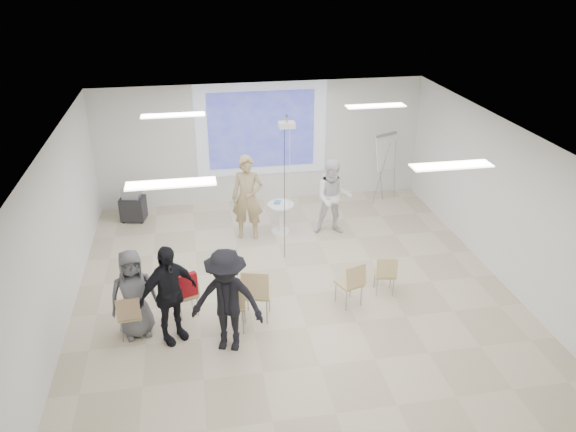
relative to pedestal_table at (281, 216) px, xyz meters
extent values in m
cube|color=beige|center=(-0.15, -2.57, -0.45)|extent=(8.00, 9.00, 0.10)
cube|color=white|center=(-0.15, -2.57, 2.65)|extent=(8.00, 9.00, 0.10)
cube|color=silver|center=(-0.15, 1.98, 1.10)|extent=(8.00, 0.10, 3.00)
cube|color=silver|center=(-4.20, -2.57, 1.10)|extent=(0.10, 9.00, 3.00)
cube|color=silver|center=(3.90, -2.57, 1.10)|extent=(0.10, 9.00, 3.00)
cube|color=silver|center=(-0.15, 1.92, 1.45)|extent=(3.20, 0.01, 2.30)
cube|color=#2F39A1|center=(-0.15, 1.90, 1.45)|extent=(2.60, 0.01, 1.90)
cylinder|color=white|center=(0.00, 0.00, -0.38)|extent=(0.54, 0.54, 0.05)
cylinder|color=white|center=(0.00, 0.00, -0.06)|extent=(0.15, 0.15, 0.64)
cylinder|color=white|center=(0.00, 0.00, 0.28)|extent=(0.74, 0.74, 0.04)
cube|color=white|center=(0.04, -0.04, 0.31)|extent=(0.21, 0.16, 0.01)
cube|color=#3F7EBF|center=(-0.06, 0.08, 0.32)|extent=(0.19, 0.23, 0.01)
imported|color=tan|center=(-0.74, -0.07, 0.67)|extent=(0.87, 0.68, 2.14)
imported|color=white|center=(1.15, -0.19, 0.55)|extent=(1.03, 0.89, 1.91)
cube|color=white|center=(-0.56, 0.18, 1.01)|extent=(0.06, 0.12, 0.04)
cube|color=white|center=(0.97, 0.06, 0.88)|extent=(0.06, 0.11, 0.04)
cube|color=tan|center=(-3.04, -3.27, 0.00)|extent=(0.41, 0.41, 0.04)
cube|color=tan|center=(-3.03, -3.45, 0.23)|extent=(0.38, 0.11, 0.36)
cylinder|color=#93969B|center=(-3.18, -3.43, -0.21)|extent=(0.02, 0.02, 0.40)
cylinder|color=#94989C|center=(-2.88, -3.41, -0.21)|extent=(0.02, 0.02, 0.40)
cylinder|color=#95979E|center=(-3.20, -3.13, -0.21)|extent=(0.02, 0.02, 0.40)
cylinder|color=gray|center=(-2.90, -3.11, -0.21)|extent=(0.02, 0.02, 0.40)
cube|color=tan|center=(-2.14, -2.83, 0.00)|extent=(0.48, 0.48, 0.04)
cube|color=tan|center=(-2.08, -3.00, 0.22)|extent=(0.38, 0.20, 0.36)
cylinder|color=gray|center=(-2.23, -3.02, -0.21)|extent=(0.03, 0.03, 0.39)
cylinder|color=gray|center=(-1.94, -2.92, -0.21)|extent=(0.03, 0.03, 0.39)
cylinder|color=gray|center=(-2.33, -2.74, -0.21)|extent=(0.03, 0.03, 0.39)
cylinder|color=#94989C|center=(-2.04, -2.64, -0.21)|extent=(0.03, 0.03, 0.39)
cube|color=tan|center=(-1.39, -3.37, 0.08)|extent=(0.47, 0.47, 0.04)
cube|color=tan|center=(-1.40, -3.59, 0.34)|extent=(0.45, 0.11, 0.43)
cylinder|color=gray|center=(-1.58, -3.55, -0.17)|extent=(0.02, 0.02, 0.47)
cylinder|color=gray|center=(-1.21, -3.56, -0.17)|extent=(0.02, 0.02, 0.47)
cylinder|color=#93979B|center=(-1.56, -3.18, -0.17)|extent=(0.02, 0.02, 0.47)
cylinder|color=#95979D|center=(-1.20, -3.20, -0.17)|extent=(0.02, 0.02, 0.47)
cube|color=tan|center=(-0.93, -3.13, 0.10)|extent=(0.57, 0.57, 0.04)
cube|color=tan|center=(-0.98, -3.35, 0.38)|extent=(0.48, 0.21, 0.45)
cylinder|color=gray|center=(-1.16, -3.27, -0.16)|extent=(0.03, 0.03, 0.49)
cylinder|color=gray|center=(-0.79, -3.36, -0.16)|extent=(0.03, 0.03, 0.49)
cylinder|color=gray|center=(-1.06, -2.90, -0.16)|extent=(0.03, 0.03, 0.49)
cylinder|color=gray|center=(-0.70, -2.99, -0.16)|extent=(0.03, 0.03, 0.49)
cube|color=tan|center=(0.74, -3.01, 0.03)|extent=(0.52, 0.52, 0.04)
cube|color=tan|center=(0.81, -3.19, 0.27)|extent=(0.41, 0.22, 0.39)
cylinder|color=gray|center=(0.64, -3.22, -0.19)|extent=(0.03, 0.03, 0.42)
cylinder|color=#92969A|center=(0.95, -3.11, -0.19)|extent=(0.03, 0.03, 0.42)
cylinder|color=gray|center=(0.53, -2.91, -0.19)|extent=(0.03, 0.03, 0.42)
cylinder|color=gray|center=(0.84, -2.80, -0.19)|extent=(0.03, 0.03, 0.42)
cube|color=tan|center=(1.49, -2.76, 0.00)|extent=(0.43, 0.43, 0.04)
cube|color=#D0B778|center=(1.46, -2.94, 0.22)|extent=(0.38, 0.14, 0.36)
cylinder|color=gray|center=(1.32, -2.88, -0.21)|extent=(0.02, 0.02, 0.39)
cylinder|color=gray|center=(1.61, -2.94, -0.21)|extent=(0.02, 0.02, 0.39)
cylinder|color=gray|center=(1.37, -2.59, -0.21)|extent=(0.02, 0.02, 0.39)
cylinder|color=gray|center=(1.67, -2.64, -0.21)|extent=(0.02, 0.02, 0.39)
cube|color=maroon|center=(-2.14, -3.05, 0.32)|extent=(0.45, 0.24, 0.42)
imported|color=black|center=(-1.39, -3.35, 0.11)|extent=(0.36, 0.27, 0.03)
imported|color=black|center=(-2.37, -3.49, 0.58)|extent=(1.33, 1.17, 1.96)
imported|color=black|center=(-1.48, -3.86, 0.60)|extent=(1.45, 1.07, 2.00)
imported|color=#5E5E63|center=(-2.94, -3.24, 0.46)|extent=(0.94, 0.72, 1.73)
cylinder|color=#96999E|center=(2.70, 1.13, 0.42)|extent=(0.36, 0.07, 1.61)
cylinder|color=#96999E|center=(3.12, 1.31, 0.42)|extent=(0.22, 0.30, 1.61)
cylinder|color=gray|center=(2.79, 1.49, 0.42)|extent=(0.17, 0.34, 1.61)
cube|color=silver|center=(2.87, 1.32, 0.92)|extent=(0.66, 0.43, 0.90)
cube|color=gray|center=(2.85, 1.36, 1.33)|extent=(0.62, 0.31, 0.06)
cube|color=black|center=(-3.31, 1.25, -0.10)|extent=(0.62, 0.54, 0.54)
cube|color=gray|center=(-3.31, 1.25, 0.29)|extent=(0.44, 0.40, 0.24)
cylinder|color=black|center=(-3.56, 1.13, -0.37)|extent=(0.08, 0.08, 0.07)
cylinder|color=black|center=(-3.13, 1.04, -0.37)|extent=(0.08, 0.08, 0.07)
cylinder|color=black|center=(-3.49, 1.45, -0.37)|extent=(0.08, 0.08, 0.07)
cylinder|color=black|center=(-3.06, 1.36, -0.37)|extent=(0.08, 0.08, 0.07)
cube|color=white|center=(-0.05, -1.07, 2.42)|extent=(0.30, 0.25, 0.10)
cylinder|color=gray|center=(-0.05, -1.07, 2.53)|extent=(0.04, 0.04, 0.14)
cylinder|color=black|center=(-0.11, -1.15, 0.98)|extent=(0.01, 0.01, 2.77)
cylinder|color=white|center=(-0.01, -1.17, 0.98)|extent=(0.01, 0.01, 2.77)
cube|color=white|center=(-2.15, -0.57, 2.57)|extent=(1.20, 0.30, 0.02)
cube|color=white|center=(1.85, -0.57, 2.57)|extent=(1.20, 0.30, 0.02)
cube|color=white|center=(-2.15, -4.07, 2.57)|extent=(1.20, 0.30, 0.02)
cube|color=white|center=(1.85, -4.07, 2.57)|extent=(1.20, 0.30, 0.02)
camera|label=1|loc=(-1.82, -11.20, 5.39)|focal=35.00mm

